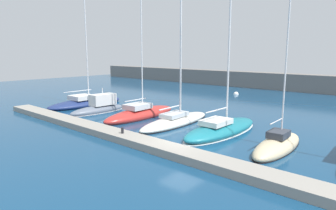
{
  "coord_description": "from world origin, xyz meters",
  "views": [
    {
      "loc": [
        12.7,
        -15.53,
        6.5
      ],
      "look_at": [
        -4.03,
        3.11,
        2.11
      ],
      "focal_mm": 32.27,
      "sensor_mm": 36.0,
      "label": 1
    }
  ],
  "objects_px": {
    "sailboat_sand_sixth": "(277,145)",
    "mooring_buoy_white": "(236,94)",
    "sailboat_navy_nearest": "(86,102)",
    "sailboat_teal_fifth": "(221,128)",
    "motorboat_slate_second": "(99,107)",
    "sailboat_red_third": "(141,114)",
    "dock_bollard": "(122,130)",
    "sailboat_ivory_fourth": "(176,120)"
  },
  "relations": [
    {
      "from": "motorboat_slate_second",
      "to": "sailboat_red_third",
      "type": "height_order",
      "value": "sailboat_red_third"
    },
    {
      "from": "motorboat_slate_second",
      "to": "sailboat_ivory_fourth",
      "type": "bearing_deg",
      "value": -80.26
    },
    {
      "from": "sailboat_navy_nearest",
      "to": "mooring_buoy_white",
      "type": "distance_m",
      "value": 23.0
    },
    {
      "from": "sailboat_red_third",
      "to": "dock_bollard",
      "type": "relative_size",
      "value": 37.54
    },
    {
      "from": "sailboat_ivory_fourth",
      "to": "dock_bollard",
      "type": "distance_m",
      "value": 6.67
    },
    {
      "from": "sailboat_navy_nearest",
      "to": "dock_bollard",
      "type": "bearing_deg",
      "value": -115.49
    },
    {
      "from": "sailboat_teal_fifth",
      "to": "dock_bollard",
      "type": "relative_size",
      "value": 36.69
    },
    {
      "from": "motorboat_slate_second",
      "to": "dock_bollard",
      "type": "bearing_deg",
      "value": -115.78
    },
    {
      "from": "sailboat_navy_nearest",
      "to": "sailboat_sand_sixth",
      "type": "relative_size",
      "value": 1.33
    },
    {
      "from": "motorboat_slate_second",
      "to": "sailboat_red_third",
      "type": "relative_size",
      "value": 0.41
    },
    {
      "from": "motorboat_slate_second",
      "to": "dock_bollard",
      "type": "relative_size",
      "value": 15.25
    },
    {
      "from": "sailboat_sand_sixth",
      "to": "dock_bollard",
      "type": "relative_size",
      "value": 28.94
    },
    {
      "from": "motorboat_slate_second",
      "to": "sailboat_sand_sixth",
      "type": "bearing_deg",
      "value": -87.56
    },
    {
      "from": "sailboat_red_third",
      "to": "sailboat_teal_fifth",
      "type": "relative_size",
      "value": 1.02
    },
    {
      "from": "sailboat_teal_fifth",
      "to": "sailboat_sand_sixth",
      "type": "xyz_separation_m",
      "value": [
        5.1,
        -1.09,
        -0.11
      ]
    },
    {
      "from": "sailboat_navy_nearest",
      "to": "sailboat_teal_fifth",
      "type": "bearing_deg",
      "value": -91.41
    },
    {
      "from": "motorboat_slate_second",
      "to": "dock_bollard",
      "type": "height_order",
      "value": "motorboat_slate_second"
    },
    {
      "from": "motorboat_slate_second",
      "to": "sailboat_teal_fifth",
      "type": "relative_size",
      "value": 0.42
    },
    {
      "from": "sailboat_navy_nearest",
      "to": "sailboat_red_third",
      "type": "distance_m",
      "value": 10.14
    },
    {
      "from": "sailboat_red_third",
      "to": "mooring_buoy_white",
      "type": "bearing_deg",
      "value": 0.06
    },
    {
      "from": "sailboat_ivory_fourth",
      "to": "dock_bollard",
      "type": "bearing_deg",
      "value": 179.45
    },
    {
      "from": "sailboat_teal_fifth",
      "to": "dock_bollard",
      "type": "xyz_separation_m",
      "value": [
        -4.41,
        -6.72,
        0.36
      ]
    },
    {
      "from": "sailboat_red_third",
      "to": "sailboat_sand_sixth",
      "type": "relative_size",
      "value": 1.3
    },
    {
      "from": "dock_bollard",
      "to": "motorboat_slate_second",
      "type": "bearing_deg",
      "value": 153.15
    },
    {
      "from": "motorboat_slate_second",
      "to": "sailboat_navy_nearest",
      "type": "bearing_deg",
      "value": 74.23
    },
    {
      "from": "sailboat_red_third",
      "to": "sailboat_ivory_fourth",
      "type": "distance_m",
      "value": 4.47
    },
    {
      "from": "motorboat_slate_second",
      "to": "sailboat_teal_fifth",
      "type": "height_order",
      "value": "sailboat_teal_fifth"
    },
    {
      "from": "sailboat_red_third",
      "to": "sailboat_ivory_fourth",
      "type": "bearing_deg",
      "value": -89.88
    },
    {
      "from": "sailboat_navy_nearest",
      "to": "sailboat_sand_sixth",
      "type": "xyz_separation_m",
      "value": [
        24.52,
        -0.99,
        -0.1
      ]
    },
    {
      "from": "sailboat_sand_sixth",
      "to": "mooring_buoy_white",
      "type": "bearing_deg",
      "value": 32.34
    },
    {
      "from": "sailboat_navy_nearest",
      "to": "sailboat_ivory_fourth",
      "type": "distance_m",
      "value": 14.6
    },
    {
      "from": "motorboat_slate_second",
      "to": "mooring_buoy_white",
      "type": "distance_m",
      "value": 23.04
    },
    {
      "from": "sailboat_red_third",
      "to": "mooring_buoy_white",
      "type": "height_order",
      "value": "sailboat_red_third"
    },
    {
      "from": "mooring_buoy_white",
      "to": "dock_bollard",
      "type": "distance_m",
      "value": 28.51
    },
    {
      "from": "sailboat_ivory_fourth",
      "to": "sailboat_teal_fifth",
      "type": "xyz_separation_m",
      "value": [
        4.82,
        0.07,
        0.01
      ]
    },
    {
      "from": "sailboat_navy_nearest",
      "to": "mooring_buoy_white",
      "type": "xyz_separation_m",
      "value": [
        8.89,
        21.21,
        -0.37
      ]
    },
    {
      "from": "sailboat_red_third",
      "to": "sailboat_navy_nearest",
      "type": "bearing_deg",
      "value": 85.39
    },
    {
      "from": "mooring_buoy_white",
      "to": "dock_bollard",
      "type": "height_order",
      "value": "dock_bollard"
    },
    {
      "from": "motorboat_slate_second",
      "to": "sailboat_sand_sixth",
      "type": "height_order",
      "value": "sailboat_sand_sixth"
    },
    {
      "from": "sailboat_navy_nearest",
      "to": "dock_bollard",
      "type": "xyz_separation_m",
      "value": [
        15.01,
        -6.62,
        0.36
      ]
    },
    {
      "from": "sailboat_red_third",
      "to": "sailboat_sand_sixth",
      "type": "distance_m",
      "value": 14.4
    },
    {
      "from": "sailboat_sand_sixth",
      "to": "dock_bollard",
      "type": "xyz_separation_m",
      "value": [
        -9.51,
        -5.63,
        0.47
      ]
    }
  ]
}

